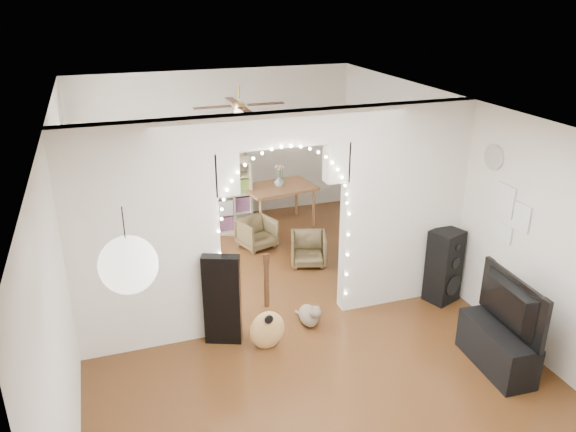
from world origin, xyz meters
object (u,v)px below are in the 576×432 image
object	(u,v)px
dining_table	(279,190)
dining_chair_right	(308,249)
acoustic_guitar	(267,315)
media_console	(497,348)
bookcase	(214,196)
dining_chair_left	(257,233)
floor_speaker	(444,266)

from	to	relation	value
dining_table	dining_chair_right	bearing A→B (deg)	-100.56
acoustic_guitar	media_console	bearing A→B (deg)	-37.07
media_console	bookcase	xyz separation A→B (m)	(-2.19, 4.77, 0.42)
acoustic_guitar	dining_chair_left	bearing A→B (deg)	65.90
floor_speaker	bookcase	xyz separation A→B (m)	(-2.44, 3.29, 0.16)
dining_table	floor_speaker	bearing A→B (deg)	-76.73
bookcase	dining_table	size ratio (longest dim) A/B	1.03
floor_speaker	media_console	bearing A→B (deg)	-120.39
bookcase	dining_table	distance (m)	1.16
dining_table	dining_chair_right	xyz separation A→B (m)	(-0.05, -1.58, -0.43)
acoustic_guitar	dining_chair_left	size ratio (longest dim) A/B	1.93
floor_speaker	dining_table	world-z (taller)	floor_speaker
acoustic_guitar	media_console	distance (m)	2.61
floor_speaker	dining_table	xyz separation A→B (m)	(-1.29, 3.18, 0.17)
media_console	dining_table	xyz separation A→B (m)	(-1.03, 4.66, 0.43)
acoustic_guitar	dining_chair_right	bearing A→B (deg)	46.34
floor_speaker	media_console	distance (m)	1.52
acoustic_guitar	dining_chair_left	xyz separation A→B (m)	(0.67, 2.77, -0.21)
acoustic_guitar	dining_chair_left	world-z (taller)	acoustic_guitar
floor_speaker	dining_table	bearing A→B (deg)	91.63
media_console	dining_chair_right	distance (m)	3.27
bookcase	media_console	bearing A→B (deg)	-42.75
dining_table	bookcase	bearing A→B (deg)	165.75
acoustic_guitar	bookcase	distance (m)	3.62
media_console	dining_chair_left	xyz separation A→B (m)	(-1.66, 3.93, -0.00)
floor_speaker	bookcase	bearing A→B (deg)	106.13
media_console	dining_table	distance (m)	4.79
floor_speaker	dining_chair_right	size ratio (longest dim) A/B	1.88
media_console	acoustic_guitar	bearing A→B (deg)	156.88
floor_speaker	dining_chair_left	xyz separation A→B (m)	(-1.92, 2.45, -0.26)
dining_table	acoustic_guitar	bearing A→B (deg)	-119.20
acoustic_guitar	dining_chair_right	size ratio (longest dim) A/B	1.95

